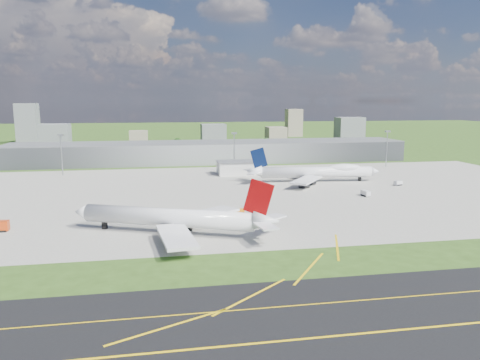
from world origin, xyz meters
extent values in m
plane|color=#2F4B17|center=(0.00, 150.00, 0.00)|extent=(1400.00, 1400.00, 0.00)
cube|color=black|center=(0.00, -110.00, 0.03)|extent=(1400.00, 60.00, 0.06)
cube|color=gray|center=(10.00, 40.00, 0.04)|extent=(360.00, 190.00, 0.08)
cube|color=gray|center=(0.00, 165.00, 7.50)|extent=(300.00, 42.00, 15.00)
cube|color=silver|center=(10.00, 100.00, 4.00)|extent=(26.00, 16.00, 8.00)
cylinder|color=gray|center=(-100.00, 115.00, 12.50)|extent=(0.70, 0.70, 25.00)
cube|color=gray|center=(-100.00, 115.00, 25.30)|extent=(3.50, 2.00, 1.20)
cylinder|color=gray|center=(10.00, 115.00, 12.50)|extent=(0.70, 0.70, 25.00)
cube|color=gray|center=(10.00, 115.00, 25.30)|extent=(3.50, 2.00, 1.20)
cylinder|color=gray|center=(120.00, 115.00, 12.50)|extent=(0.70, 0.70, 25.00)
cube|color=gray|center=(120.00, 115.00, 25.30)|extent=(3.50, 2.00, 1.20)
cylinder|color=white|center=(-38.32, -29.58, 5.91)|extent=(59.73, 30.79, 6.45)
cone|color=white|center=(-69.36, -16.07, 5.91)|extent=(7.50, 8.06, 6.45)
cone|color=white|center=(-5.80, -43.73, 6.77)|extent=(10.46, 9.34, 6.45)
cube|color=maroon|center=(-40.29, -28.72, 3.91)|extent=(47.92, 22.83, 1.40)
cube|color=white|center=(-36.06, -47.27, 3.98)|extent=(12.76, 28.85, 0.97)
cube|color=white|center=(-23.82, -19.17, 3.98)|extent=(28.22, 24.39, 0.97)
cube|color=#99080B|center=(-8.26, -42.66, 14.51)|extent=(10.03, 4.77, 12.99)
cylinder|color=#38383D|center=(-36.85, -42.53, 1.93)|extent=(6.79, 5.51, 3.44)
cylinder|color=#38383D|center=(-27.84, -21.83, 1.93)|extent=(6.79, 5.51, 3.44)
cube|color=black|center=(-34.33, -36.59, 1.34)|extent=(2.09, 1.87, 2.69)
cube|color=black|center=(-30.47, -27.72, 1.34)|extent=(2.09, 1.87, 2.69)
cube|color=black|center=(-60.98, -19.71, 1.34)|extent=(2.09, 1.87, 2.69)
cylinder|color=white|center=(49.85, 64.03, 5.70)|extent=(64.53, 13.13, 6.42)
cone|color=white|center=(84.36, 60.38, 5.70)|extent=(5.82, 6.93, 6.42)
cone|color=white|center=(13.80, 67.83, 6.53)|extent=(8.91, 7.26, 6.42)
cube|color=navy|center=(51.91, 63.81, 3.71)|extent=(52.64, 8.15, 1.35)
ellipsoid|color=white|center=(66.46, 62.27, 7.62)|extent=(21.11, 8.54, 5.78)
cube|color=white|center=(42.26, 80.64, 3.83)|extent=(20.26, 30.19, 0.93)
cube|color=white|center=(38.96, 49.37, 3.83)|extent=(24.53, 28.85, 0.93)
cube|color=#061232|center=(16.38, 67.56, 14.09)|extent=(10.32, 1.60, 12.52)
cylinder|color=#38383D|center=(45.48, 73.86, 1.86)|extent=(6.01, 3.89, 3.31)
cylinder|color=#38383D|center=(40.62, 84.79, 1.86)|extent=(6.01, 3.89, 3.31)
cylinder|color=#38383D|center=(43.52, 55.32, 1.86)|extent=(6.01, 3.89, 3.31)
cylinder|color=#38383D|center=(36.49, 45.65, 1.86)|extent=(6.01, 3.89, 3.31)
cube|color=black|center=(44.16, 69.31, 1.29)|extent=(1.78, 1.41, 2.59)
cube|color=black|center=(43.18, 60.04, 1.29)|extent=(1.78, 1.41, 2.59)
cube|color=black|center=(75.60, 61.31, 1.29)|extent=(1.78, 1.41, 2.59)
cube|color=orange|center=(-8.17, -4.96, 1.22)|extent=(4.29, 2.89, 1.59)
cube|color=black|center=(-8.17, -4.96, 0.43)|extent=(3.72, 2.90, 0.70)
cube|color=white|center=(59.65, 19.27, 1.66)|extent=(3.09, 5.86, 2.47)
cube|color=black|center=(59.65, 19.27, 0.43)|extent=(3.12, 5.04, 0.70)
cube|color=silver|center=(90.56, 44.02, 1.54)|extent=(5.51, 3.93, 2.23)
cube|color=black|center=(90.56, 44.02, 0.43)|extent=(4.85, 3.78, 0.70)
cube|color=slate|center=(-140.00, 300.00, 12.00)|extent=(28.00, 22.00, 24.00)
cube|color=gray|center=(-60.00, 340.00, 7.00)|extent=(20.00, 18.00, 14.00)
cube|color=slate|center=(20.00, 310.00, 11.00)|extent=(26.00, 20.00, 22.00)
cube|color=gray|center=(100.00, 350.00, 8.00)|extent=(22.00, 24.00, 16.00)
cube|color=slate|center=(180.00, 320.00, 14.00)|extent=(30.00, 22.00, 28.00)
cube|color=slate|center=(-180.00, 360.00, 22.00)|extent=(22.00, 20.00, 44.00)
cube|color=gray|center=(140.00, 410.00, 18.00)|extent=(20.00, 18.00, 36.00)
cylinder|color=#382314|center=(-110.00, 265.00, 1.50)|extent=(0.70, 0.70, 3.00)
sphere|color=black|center=(-110.00, 265.00, 4.88)|extent=(6.75, 6.75, 6.75)
cylinder|color=#382314|center=(-20.00, 280.00, 1.80)|extent=(0.70, 0.70, 3.60)
sphere|color=black|center=(-20.00, 280.00, 5.85)|extent=(8.10, 8.10, 8.10)
cylinder|color=#382314|center=(70.00, 275.00, 1.70)|extent=(0.70, 0.70, 3.40)
sphere|color=black|center=(70.00, 275.00, 5.53)|extent=(7.65, 7.65, 7.65)
cylinder|color=#382314|center=(160.00, 285.00, 1.40)|extent=(0.70, 0.70, 2.80)
sphere|color=black|center=(160.00, 285.00, 4.55)|extent=(6.30, 6.30, 6.30)
camera|label=1|loc=(-41.69, -192.10, 46.45)|focal=35.00mm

